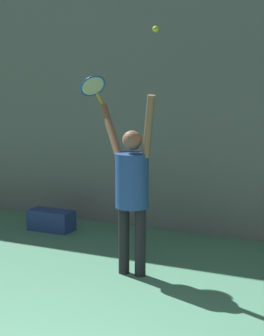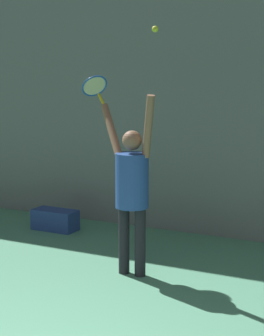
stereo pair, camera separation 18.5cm
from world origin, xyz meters
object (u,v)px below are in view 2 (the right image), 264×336
at_px(tennis_player, 132,185).
at_px(equipment_bag, 55,220).
at_px(tennis_ball, 155,29).
at_px(tennis_racket, 95,87).

height_order(tennis_player, equipment_bag, tennis_player).
bearing_deg(tennis_player, tennis_ball, -16.30).
bearing_deg(equipment_bag, tennis_racket, -33.82).
xyz_separation_m(tennis_racket, tennis_ball, (1.09, -0.54, 0.65)).
relative_size(tennis_ball, equipment_bag, 0.10).
distance_m(tennis_player, tennis_racket, 1.41).
bearing_deg(tennis_racket, tennis_player, -30.53).
distance_m(tennis_ball, equipment_bag, 3.79).
height_order(tennis_racket, tennis_ball, tennis_ball).
bearing_deg(tennis_ball, equipment_bag, 149.51).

